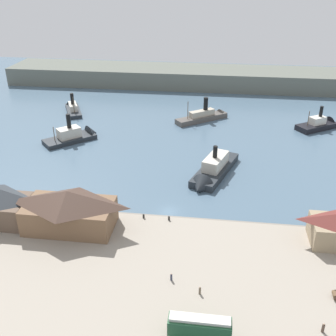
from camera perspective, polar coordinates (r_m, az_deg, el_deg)
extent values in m
plane|color=slate|center=(93.84, 0.12, -6.22)|extent=(320.00, 320.00, 0.00)
cube|color=#9E9384|center=(76.19, -2.07, -14.88)|extent=(110.00, 36.00, 1.20)
cube|color=gray|center=(90.59, -0.17, -7.20)|extent=(110.00, 0.80, 1.00)
cube|color=brown|center=(87.53, -13.84, -6.64)|extent=(18.53, 9.75, 5.75)
pyramid|color=#473328|center=(85.20, -14.17, -4.14)|extent=(18.90, 10.23, 3.17)
cube|color=#1E4C2D|center=(64.13, 4.53, -21.63)|extent=(9.47, 2.47, 2.63)
cube|color=beige|center=(62.97, 4.59, -20.69)|extent=(9.09, 1.73, 0.50)
cylinder|color=black|center=(66.31, 7.62, -22.01)|extent=(0.90, 0.18, 0.90)
cylinder|color=black|center=(66.39, 1.47, -21.62)|extent=(0.90, 0.18, 0.90)
cylinder|color=#4C3828|center=(76.52, 22.78, -16.06)|extent=(1.20, 0.10, 1.20)
cylinder|color=#6B5B4C|center=(71.41, 4.57, -17.08)|extent=(0.39, 0.39, 1.35)
sphere|color=#CCA889|center=(70.86, 4.59, -16.61)|extent=(0.25, 0.25, 0.25)
cylinder|color=#4C3D33|center=(69.83, 21.26, -20.54)|extent=(0.44, 0.44, 1.51)
sphere|color=#CCA889|center=(69.20, 21.39, -20.03)|extent=(0.28, 0.28, 0.28)
cylinder|color=#33384C|center=(73.62, 0.47, -15.34)|extent=(0.38, 0.38, 1.31)
sphere|color=#CCA889|center=(73.10, 0.48, -14.89)|extent=(0.24, 0.24, 0.24)
cylinder|color=black|center=(88.56, 0.14, -7.20)|extent=(0.44, 0.44, 0.90)
cylinder|color=black|center=(89.43, -3.50, -6.87)|extent=(0.44, 0.44, 0.90)
cube|color=#514C47|center=(148.63, 4.81, 7.08)|extent=(18.91, 16.13, 1.87)
cone|color=#514C47|center=(154.46, 7.95, 7.69)|extent=(5.40, 5.47, 4.06)
cube|color=#B2A893|center=(147.96, 4.84, 7.80)|extent=(9.39, 8.10, 2.13)
cylinder|color=black|center=(147.80, 5.41, 9.12)|extent=(1.62, 1.62, 4.54)
cylinder|color=brown|center=(143.97, 2.85, 8.23)|extent=(0.24, 0.24, 6.47)
cube|color=#23282D|center=(134.19, -13.85, 4.01)|extent=(16.65, 16.20, 1.44)
cone|color=#23282D|center=(137.09, -10.71, 4.84)|extent=(6.35, 6.50, 6.14)
cube|color=beige|center=(133.33, -13.96, 4.92)|extent=(8.00, 7.87, 3.19)
cylinder|color=black|center=(132.09, -14.00, 6.52)|extent=(1.36, 1.36, 4.60)
cylinder|color=brown|center=(131.51, -15.96, 4.72)|extent=(0.24, 0.24, 4.72)
cube|color=#23282D|center=(161.03, -13.35, 7.94)|extent=(11.22, 16.54, 1.39)
cone|color=#23282D|center=(168.62, -13.63, 8.77)|extent=(5.20, 4.47, 4.39)
cube|color=beige|center=(160.46, -13.42, 8.55)|extent=(5.82, 8.18, 2.25)
cylinder|color=black|center=(158.93, -13.52, 9.59)|extent=(1.28, 1.28, 4.22)
cylinder|color=brown|center=(155.29, -13.32, 8.74)|extent=(0.24, 0.24, 6.32)
cube|color=#23282D|center=(110.84, 6.73, -0.25)|extent=(13.24, 22.90, 1.96)
cone|color=#23282D|center=(101.74, 4.60, -2.80)|extent=(6.84, 5.63, 5.89)
cube|color=beige|center=(109.69, 6.80, 0.93)|extent=(7.31, 10.94, 3.16)
cylinder|color=black|center=(107.66, 6.75, 2.31)|extent=(1.21, 1.21, 3.28)
cube|color=black|center=(149.79, 20.42, 5.60)|extent=(15.49, 13.07, 1.90)
cone|color=black|center=(155.07, 22.34, 5.97)|extent=(5.11, 5.80, 5.19)
cube|color=silver|center=(149.05, 20.56, 6.39)|extent=(6.28, 5.71, 2.54)
cylinder|color=black|center=(148.81, 21.03, 7.55)|extent=(1.16, 1.16, 3.65)
cylinder|color=brown|center=(145.50, 19.42, 6.68)|extent=(0.24, 0.24, 5.32)
cube|color=#60665B|center=(193.97, 4.38, 12.81)|extent=(180.00, 24.00, 8.00)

